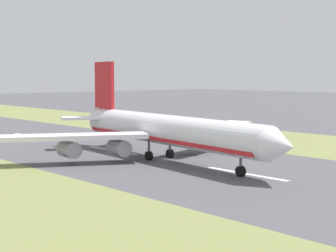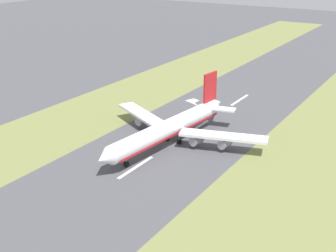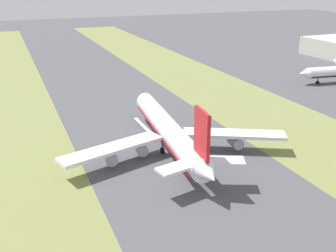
{
  "view_description": "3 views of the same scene",
  "coord_description": "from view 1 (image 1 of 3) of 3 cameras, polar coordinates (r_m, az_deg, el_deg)",
  "views": [
    {
      "loc": [
        73.43,
        84.82,
        17.17
      ],
      "look_at": [
        0.61,
        1.01,
        7.0
      ],
      "focal_mm": 60.0,
      "sensor_mm": 36.0,
      "label": 1
    },
    {
      "loc": [
        -76.75,
        126.81,
        63.53
      ],
      "look_at": [
        0.61,
        1.01,
        7.0
      ],
      "focal_mm": 50.0,
      "sensor_mm": 36.0,
      "label": 2
    },
    {
      "loc": [
        -39.98,
        -96.63,
        47.38
      ],
      "look_at": [
        0.61,
        1.01,
        7.0
      ],
      "focal_mm": 42.0,
      "sensor_mm": 36.0,
      "label": 3
    }
  ],
  "objects": [
    {
      "name": "ground_plane",
      "position": [
        113.5,
        -0.1,
        -3.47
      ],
      "size": [
        800.0,
        800.0,
        0.0
      ],
      "primitive_type": "plane",
      "color": "#4C4C51"
    },
    {
      "name": "grass_median_west",
      "position": [
        146.68,
        13.32,
        -1.63
      ],
      "size": [
        40.0,
        600.0,
        0.01
      ],
      "primitive_type": "cube",
      "color": "olive",
      "rests_on": "ground"
    },
    {
      "name": "centreline_dash_near",
      "position": [
        162.39,
        -13.86,
        -0.99
      ],
      "size": [
        1.2,
        18.0,
        0.01
      ],
      "primitive_type": "cube",
      "color": "silver",
      "rests_on": "ground"
    },
    {
      "name": "centreline_dash_mid",
      "position": [
        128.31,
        -5.66,
        -2.48
      ],
      "size": [
        1.2,
        18.0,
        0.01
      ],
      "primitive_type": "cube",
      "color": "silver",
      "rests_on": "ground"
    },
    {
      "name": "centreline_dash_far",
      "position": [
        98.79,
        7.93,
        -4.82
      ],
      "size": [
        1.2,
        18.0,
        0.01
      ],
      "primitive_type": "cube",
      "color": "silver",
      "rests_on": "ground"
    },
    {
      "name": "airplane_main_jet",
      "position": [
        113.14,
        -0.56,
        -0.42
      ],
      "size": [
        63.81,
        67.21,
        20.2
      ],
      "color": "white",
      "rests_on": "ground"
    }
  ]
}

